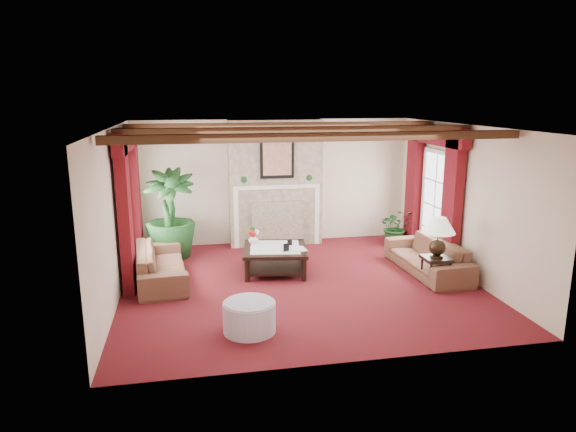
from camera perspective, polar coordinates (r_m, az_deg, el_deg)
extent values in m
plane|color=#4F0E15|center=(9.00, 1.35, -7.53)|extent=(6.00, 6.00, 0.00)
plane|color=white|center=(8.43, 1.45, 9.90)|extent=(6.00, 6.00, 0.00)
cube|color=beige|center=(11.27, -1.57, 3.83)|extent=(6.00, 0.02, 2.70)
cube|color=beige|center=(8.51, -18.75, 0.03)|extent=(0.02, 5.50, 2.70)
cube|color=beige|center=(9.69, 19.01, 1.56)|extent=(0.02, 5.50, 2.70)
imported|color=#360E19|center=(9.29, -13.95, -4.62)|extent=(2.17, 0.95, 0.81)
imported|color=#360E19|center=(9.79, 15.29, -3.79)|extent=(2.12, 0.79, 0.81)
imported|color=black|center=(10.55, -12.89, -1.88)|extent=(1.15, 1.87, 1.00)
imported|color=black|center=(11.43, 11.90, -1.62)|extent=(0.91, 0.97, 0.63)
cylinder|color=#ACA9BF|center=(7.23, -4.31, -11.13)|extent=(0.73, 0.73, 0.42)
imported|color=silver|center=(9.66, -3.87, -2.59)|extent=(0.23, 0.23, 0.19)
imported|color=black|center=(9.21, 0.56, -2.91)|extent=(0.24, 0.07, 0.32)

